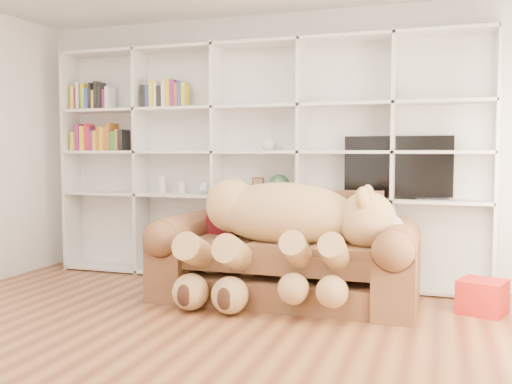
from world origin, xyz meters
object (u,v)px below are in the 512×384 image
(gift_box, at_px, (482,297))
(sofa, at_px, (285,259))
(tv, at_px, (398,168))
(teddy_bear, at_px, (282,226))

(gift_box, bearing_deg, sofa, -177.65)
(gift_box, distance_m, tv, 1.40)
(teddy_bear, bearing_deg, sofa, 102.17)
(tv, bearing_deg, sofa, -142.54)
(sofa, relative_size, gift_box, 6.63)
(tv, bearing_deg, teddy_bear, -134.96)
(teddy_bear, relative_size, gift_box, 5.32)
(sofa, relative_size, tv, 2.28)
(tv, bearing_deg, gift_box, -40.70)
(sofa, xyz_separation_m, gift_box, (1.63, 0.07, -0.22))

